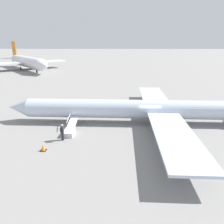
% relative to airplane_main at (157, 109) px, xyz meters
% --- Properties ---
extents(ground_plane, '(600.00, 600.00, 0.00)m').
position_rel_airplane_main_xyz_m(ground_plane, '(0.93, -0.02, -1.77)').
color(ground_plane, gray).
extents(airplane_main, '(35.36, 27.44, 5.95)m').
position_rel_airplane_main_xyz_m(airplane_main, '(0.00, 0.00, 0.00)').
color(airplane_main, silver).
rests_on(airplane_main, ground).
extents(airplane_taxiing_distant, '(27.85, 32.63, 9.78)m').
position_rel_airplane_main_xyz_m(airplane_taxiing_distant, '(37.15, -52.82, 1.16)').
color(airplane_taxiing_distant, silver).
rests_on(airplane_taxiing_distant, ground).
extents(boarding_stairs, '(1.14, 4.04, 1.55)m').
position_rel_airplane_main_xyz_m(boarding_stairs, '(9.98, 3.44, -1.41)').
color(boarding_stairs, silver).
rests_on(boarding_stairs, ground).
extents(passenger, '(0.36, 0.54, 1.74)m').
position_rel_airplane_main_xyz_m(passenger, '(10.32, 5.20, -0.76)').
color(passenger, '#23232D').
rests_on(passenger, ground).
extents(traffic_cone_near_stairs, '(0.54, 0.54, 0.59)m').
position_rel_airplane_main_xyz_m(traffic_cone_near_stairs, '(11.59, 7.49, -1.49)').
color(traffic_cone_near_stairs, black).
rests_on(traffic_cone_near_stairs, ground).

